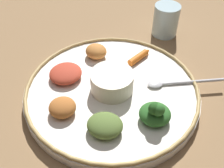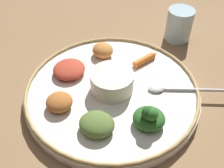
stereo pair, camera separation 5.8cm
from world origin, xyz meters
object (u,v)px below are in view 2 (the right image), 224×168
(greens_pile, at_px, (149,117))
(carrot_near_spoon, at_px, (146,59))
(center_bowl, at_px, (112,81))
(spoon, at_px, (176,89))
(drinking_glass, at_px, (179,27))

(greens_pile, relative_size, carrot_near_spoon, 1.12)
(center_bowl, bearing_deg, spoon, 62.18)
(spoon, distance_m, carrot_near_spoon, 0.11)
(carrot_near_spoon, height_order, drinking_glass, drinking_glass)
(spoon, xyz_separation_m, drinking_glass, (-0.19, 0.14, 0.01))
(center_bowl, distance_m, spoon, 0.14)
(center_bowl, distance_m, drinking_glass, 0.29)
(center_bowl, relative_size, spoon, 0.57)
(spoon, bearing_deg, drinking_glass, 143.00)
(center_bowl, height_order, spoon, center_bowl)
(carrot_near_spoon, xyz_separation_m, drinking_glass, (-0.07, 0.15, 0.01))
(greens_pile, bearing_deg, spoon, 117.39)
(center_bowl, height_order, drinking_glass, drinking_glass)
(center_bowl, height_order, carrot_near_spoon, center_bowl)
(center_bowl, bearing_deg, drinking_glass, 115.01)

